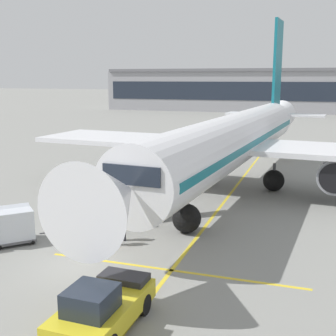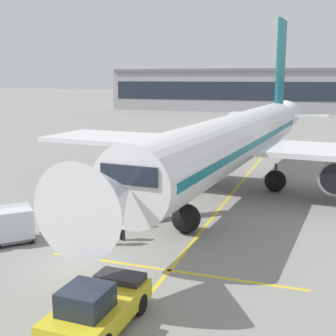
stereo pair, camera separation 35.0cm
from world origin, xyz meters
The scene contains 15 objects.
ground_plane centered at (0.00, 0.00, 0.00)m, with size 600.00×600.00×0.00m, color gray.
parked_airplane centered at (4.30, 16.37, 3.88)m, with size 32.61×42.15×14.44m.
belt_loader centered at (0.06, 7.07, 0.92)m, with size 4.33×4.65×3.42m.
baggage_cart_lead centered at (-2.67, 3.92, 1.00)m, with size 2.54×2.55×1.91m.
baggage_cart_second centered at (-4.65, 1.60, 1.00)m, with size 2.54×2.55×1.91m.
pushback_tug centered at (3.47, -4.42, 0.83)m, with size 2.24×4.46×1.83m.
ground_crew_by_loader centered at (-2.79, 6.17, 1.00)m, with size 0.43×0.45×1.74m.
ground_crew_by_carts centered at (0.64, 3.68, 1.00)m, with size 0.55×0.34×1.74m.
ground_crew_marshaller centered at (0.13, 5.74, 1.00)m, with size 0.33×0.55×1.74m.
ground_crew_wingwalker centered at (0.54, 2.93, 1.00)m, with size 0.33×0.56×1.74m.
safety_cone_engine_keepout centered at (-3.25, 12.29, 0.37)m, with size 0.68×0.68×0.77m.
safety_cone_wingtip centered at (-1.87, 12.69, 0.30)m, with size 0.54×0.54×0.61m.
apron_guidance_line_lead_in centered at (4.22, 15.62, 0.00)m, with size 0.20×110.00×0.01m.
apron_guidance_line_stop_bar centered at (4.24, 0.89, 0.00)m, with size 12.00×0.20×0.01m.
terminal_building centered at (4.30, 103.46, 5.31)m, with size 96.55×18.66×10.73m.
Camera 1 is at (9.98, -16.93, 8.43)m, focal length 48.00 mm.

